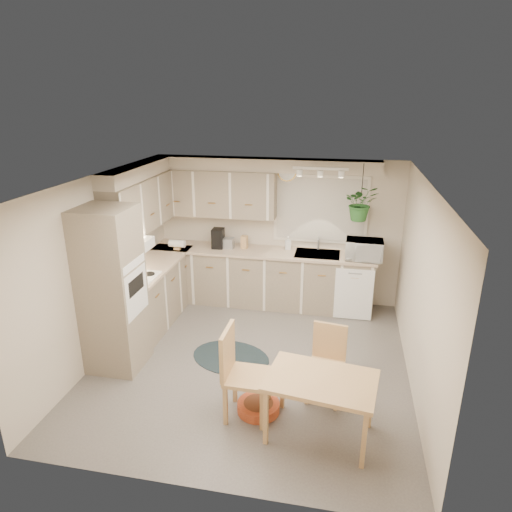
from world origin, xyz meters
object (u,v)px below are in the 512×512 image
dining_table (320,407)px  microwave (364,247)px  chair_left (248,374)px  braided_rug (231,357)px  chair_back (326,365)px  pet_bed (258,407)px

dining_table → microwave: microwave is taller
chair_left → microwave: microwave is taller
dining_table → braided_rug: bearing=135.3°
dining_table → microwave: size_ratio=1.94×
dining_table → chair_back: chair_back is taller
braided_rug → pet_bed: 1.15m
dining_table → pet_bed: dining_table is taller
dining_table → pet_bed: (-0.68, 0.24, -0.28)m
dining_table → microwave: 3.03m
pet_bed → chair_back: bearing=28.5°
chair_left → pet_bed: 0.48m
pet_bed → chair_left: bearing=-142.1°
chair_back → braided_rug: (-1.27, 0.62, -0.43)m
chair_back → pet_bed: size_ratio=1.85×
chair_left → braided_rug: bearing=-155.5°
braided_rug → pet_bed: bearing=-60.2°
chair_left → microwave: bearing=156.7°
chair_back → braided_rug: bearing=-17.3°
pet_bed → microwave: bearing=66.9°
chair_left → chair_back: bearing=120.7°
chair_back → pet_bed: chair_back is taller
dining_table → chair_left: chair_left is taller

